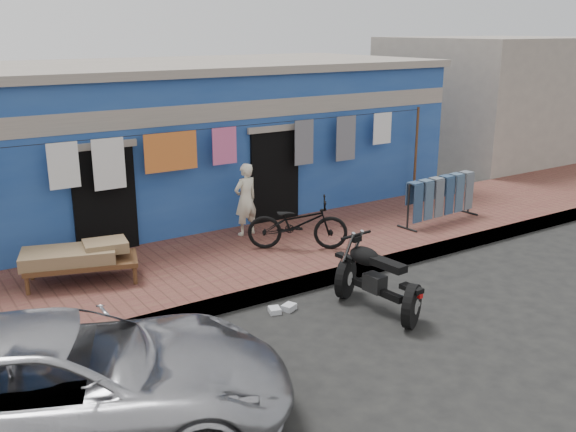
% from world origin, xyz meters
% --- Properties ---
extents(ground, '(80.00, 80.00, 0.00)m').
position_xyz_m(ground, '(0.00, 0.00, 0.00)').
color(ground, black).
rests_on(ground, ground).
extents(sidewalk, '(28.00, 3.00, 0.25)m').
position_xyz_m(sidewalk, '(0.00, 3.00, 0.12)').
color(sidewalk, brown).
rests_on(sidewalk, ground).
extents(curb, '(28.00, 0.10, 0.25)m').
position_xyz_m(curb, '(0.00, 1.55, 0.12)').
color(curb, gray).
rests_on(curb, ground).
extents(building, '(12.20, 5.20, 3.36)m').
position_xyz_m(building, '(-0.00, 6.99, 1.69)').
color(building, navy).
rests_on(building, ground).
extents(neighbor_right, '(6.00, 5.00, 3.80)m').
position_xyz_m(neighbor_right, '(11.00, 7.00, 1.90)').
color(neighbor_right, '#9E9384').
rests_on(neighbor_right, ground).
extents(clothesline, '(10.06, 0.06, 2.10)m').
position_xyz_m(clothesline, '(-0.34, 4.25, 1.80)').
color(clothesline, brown).
rests_on(clothesline, sidewalk).
extents(car, '(5.21, 3.74, 1.34)m').
position_xyz_m(car, '(-4.23, -0.32, 0.67)').
color(car, '#B6B5BB').
rests_on(car, ground).
extents(seated_person, '(0.55, 0.41, 1.39)m').
position_xyz_m(seated_person, '(0.32, 3.95, 0.95)').
color(seated_person, beige).
rests_on(seated_person, sidewalk).
extents(bicycle, '(1.82, 1.51, 1.14)m').
position_xyz_m(bicycle, '(0.69, 2.74, 0.82)').
color(bicycle, black).
rests_on(bicycle, sidewalk).
extents(motorcycle, '(0.90, 1.80, 1.09)m').
position_xyz_m(motorcycle, '(0.48, 0.33, 0.55)').
color(motorcycle, black).
rests_on(motorcycle, ground).
extents(charpoy, '(2.25, 1.85, 0.60)m').
position_xyz_m(charpoy, '(-3.00, 3.27, 0.55)').
color(charpoy, brown).
rests_on(charpoy, sidewalk).
extents(jeans_rack, '(2.06, 0.69, 0.96)m').
position_xyz_m(jeans_rack, '(4.08, 2.55, 0.73)').
color(jeans_rack, black).
rests_on(jeans_rack, sidewalk).
extents(litter_a, '(0.25, 0.23, 0.09)m').
position_xyz_m(litter_a, '(-0.59, 1.07, 0.05)').
color(litter_a, silver).
rests_on(litter_a, ground).
extents(litter_b, '(0.14, 0.17, 0.07)m').
position_xyz_m(litter_b, '(0.55, 1.20, 0.04)').
color(litter_b, silver).
rests_on(litter_b, ground).
extents(litter_c, '(0.21, 0.24, 0.08)m').
position_xyz_m(litter_c, '(-0.82, 1.11, 0.04)').
color(litter_c, silver).
rests_on(litter_c, ground).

